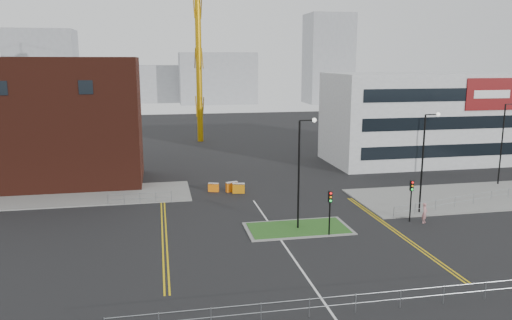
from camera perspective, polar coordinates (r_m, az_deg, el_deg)
The scene contains 28 objects.
ground at distance 34.01m, azimuth 5.25°, elevation -12.43°, with size 200.00×200.00×0.00m, color black.
pavement_left at distance 54.71m, azimuth -22.44°, elevation -3.95°, with size 28.00×8.00×0.12m, color slate.
pavement_right at distance 55.36m, azimuth 23.39°, elevation -3.85°, with size 24.00×10.00×0.12m, color slate.
island_kerb at distance 41.68m, azimuth 4.80°, elevation -7.81°, with size 8.60×4.60×0.08m, color slate.
grass_island at distance 41.67m, azimuth 4.80°, elevation -7.78°, with size 8.00×4.00×0.12m, color #22511B.
brick_building at distance 59.89m, azimuth -24.63°, elevation 3.77°, with size 24.20×10.07×14.24m.
office_block at distance 71.42m, azimuth 18.33°, elevation 4.61°, with size 25.00×12.20×12.00m.
streetlamp_island at distance 40.30m, azimuth 5.23°, elevation -0.55°, with size 1.46×0.36×9.18m.
streetlamp_right_near at distance 46.81m, azimuth 18.77°, elevation 0.56°, with size 1.46×0.36×9.18m.
streetlamp_right_far at distance 61.13m, azimuth 26.50°, elevation 2.38°, with size 1.46×0.36×9.18m.
traffic_light_island at distance 39.67m, azimuth 8.45°, elevation -5.06°, with size 0.28×0.33×3.65m.
traffic_light_right at distance 44.63m, azimuth 17.34°, elevation -3.60°, with size 0.28×0.33×3.65m.
railing_front at distance 28.54m, azimuth 8.78°, elevation -15.68°, with size 24.05×0.05×1.10m.
railing_left at distance 49.58m, azimuth -13.12°, elevation -4.08°, with size 6.05×0.05×1.10m.
railing_right at distance 52.36m, azimuth 23.62°, elevation -3.89°, with size 19.05×5.05×1.10m.
centre_line at distance 35.78m, azimuth 4.33°, elevation -11.17°, with size 0.15×30.00×0.01m, color silver.
yellow_left_a at distance 42.11m, azimuth -10.67°, elevation -7.82°, with size 0.12×24.00×0.01m, color gold.
yellow_left_b at distance 42.11m, azimuth -10.26°, elevation -7.80°, with size 0.12×24.00×0.01m, color gold.
yellow_right_a at distance 42.56m, azimuth 15.41°, elevation -7.83°, with size 0.12×20.00×0.01m, color gold.
yellow_right_b at distance 42.69m, azimuth 15.77°, elevation -7.79°, with size 0.12×20.00×0.01m, color gold.
skyline_a at distance 153.02m, azimuth -23.16°, elevation 9.46°, with size 18.00×12.00×22.00m, color gray.
skyline_b at distance 161.04m, azimuth -4.41°, elevation 9.30°, with size 24.00×12.00×16.00m, color gray.
skyline_c at distance 163.95m, azimuth 8.25°, elevation 11.35°, with size 14.00×12.00×28.00m, color gray.
skyline_d at distance 170.00m, azimuth -10.91°, elevation 8.57°, with size 30.00×12.00×12.00m, color gray.
pedestrian at distance 45.15m, azimuth 18.72°, elevation -5.75°, with size 0.64×0.42×1.76m, color tan.
barrier_left at distance 52.82m, azimuth -2.79°, elevation -3.03°, with size 1.33×0.72×1.06m.
barrier_mid at distance 52.99m, azimuth -4.88°, elevation -3.09°, with size 1.17×0.69×0.93m.
barrier_right at distance 52.23m, azimuth -2.00°, elevation -3.19°, with size 1.32×0.66×1.06m.
Camera 1 is at (-8.96, -29.82, 13.70)m, focal length 35.00 mm.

